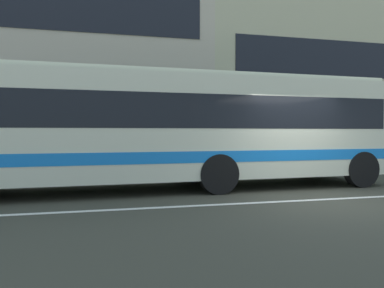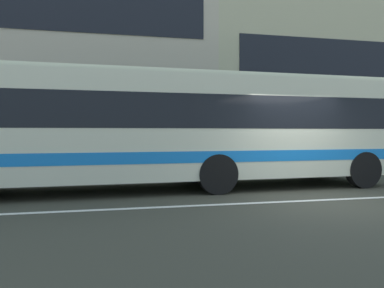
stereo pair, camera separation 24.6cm
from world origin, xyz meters
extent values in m
plane|color=#3A3A2E|center=(0.00, 0.00, 0.00)|extent=(160.00, 160.00, 0.00)
cube|color=silver|center=(0.00, 0.00, 0.00)|extent=(60.00, 0.16, 0.01)
cube|color=#1A421F|center=(2.72, 6.25, 0.38)|extent=(19.98, 1.10, 0.77)
cube|color=#C2B59E|center=(-8.78, 13.70, 6.00)|extent=(18.22, 9.09, 12.01)
cube|color=#BFBA94|center=(12.90, 13.70, 4.52)|extent=(25.14, 9.09, 9.03)
cube|color=beige|center=(-2.87, 2.45, 1.66)|extent=(12.07, 2.93, 2.62)
cube|color=black|center=(-2.87, 2.45, 2.05)|extent=(11.36, 2.92, 0.84)
cube|color=blue|center=(-2.87, 2.45, 0.94)|extent=(11.84, 2.94, 0.28)
cube|color=beige|center=(-2.87, 2.45, 3.03)|extent=(11.58, 2.51, 0.12)
cylinder|color=black|center=(-2.08, 1.33, 0.50)|extent=(1.01, 0.31, 1.00)
cylinder|color=black|center=(-2.16, 3.63, 0.50)|extent=(1.01, 0.31, 1.00)
cylinder|color=black|center=(2.16, 1.47, 0.50)|extent=(1.01, 0.31, 1.00)
cylinder|color=black|center=(2.08, 3.78, 0.50)|extent=(1.01, 0.31, 1.00)
camera|label=1|loc=(-5.05, -7.62, 1.52)|focal=35.60mm
camera|label=2|loc=(-4.81, -7.67, 1.52)|focal=35.60mm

